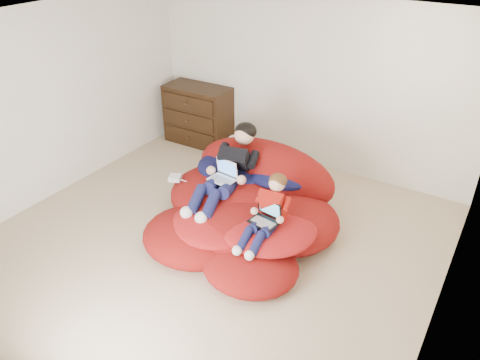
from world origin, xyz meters
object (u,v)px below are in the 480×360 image
object	(u,v)px
dresser	(198,115)
laptop_white	(224,174)
laptop_black	(266,216)
older_boy	(230,165)
younger_boy	(268,210)
beanbag_pile	(247,205)

from	to	relation	value
dresser	laptop_white	xyz separation A→B (m)	(1.63, -1.69, 0.16)
dresser	laptop_white	bearing A→B (deg)	-45.94
dresser	laptop_black	bearing A→B (deg)	-40.41
dresser	laptop_black	xyz separation A→B (m)	(2.45, -2.08, 0.07)
dresser	laptop_white	world-z (taller)	dresser
older_boy	laptop_white	distance (m)	0.15
dresser	laptop_black	size ratio (longest dim) A/B	3.20
older_boy	younger_boy	world-z (taller)	older_boy
laptop_white	laptop_black	bearing A→B (deg)	-25.88
dresser	older_boy	bearing A→B (deg)	-43.49
younger_boy	beanbag_pile	bearing A→B (deg)	141.10
older_boy	laptop_black	distance (m)	0.98
older_boy	younger_boy	bearing A→B (deg)	-31.41
younger_boy	laptop_white	size ratio (longest dim) A/B	2.63
dresser	laptop_black	world-z (taller)	dresser
beanbag_pile	laptop_white	xyz separation A→B (m)	(-0.29, -0.06, 0.38)
laptop_white	beanbag_pile	bearing A→B (deg)	12.25
beanbag_pile	laptop_white	bearing A→B (deg)	-167.75
younger_boy	laptop_white	distance (m)	0.89
younger_boy	laptop_black	world-z (taller)	younger_boy
laptop_white	dresser	bearing A→B (deg)	134.06
beanbag_pile	older_boy	size ratio (longest dim) A/B	1.76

